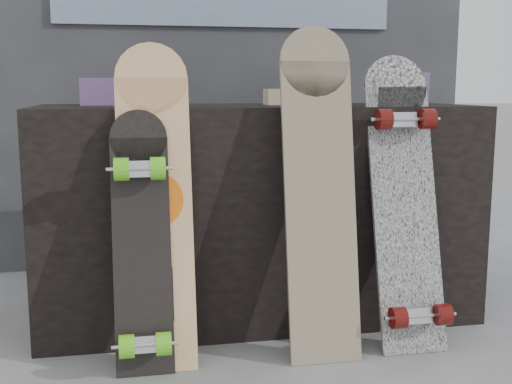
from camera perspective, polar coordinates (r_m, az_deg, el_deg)
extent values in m
plane|color=slate|center=(2.10, 2.77, -15.07)|extent=(60.00, 60.00, 0.00)
cube|color=black|center=(2.45, 0.06, -1.69)|extent=(1.60, 0.60, 0.80)
cube|color=#313136|center=(3.25, -2.91, 13.42)|extent=(2.40, 0.20, 2.20)
cube|color=#593974|center=(2.49, -13.25, 8.68)|extent=(0.18, 0.12, 0.10)
cube|color=#593974|center=(2.53, 13.01, 8.92)|extent=(0.14, 0.14, 0.12)
cube|color=#D1B78C|center=(2.50, 3.36, 8.45)|extent=(0.22, 0.10, 0.06)
cube|color=beige|center=(2.02, -8.88, -2.80)|extent=(0.23, 0.22, 0.90)
cylinder|color=beige|center=(2.08, -9.31, 9.94)|extent=(0.23, 0.06, 0.23)
cylinder|color=orange|center=(2.01, -8.94, -0.71)|extent=(0.17, 0.04, 0.17)
cube|color=black|center=(2.02, -8.66, -9.04)|extent=(0.09, 0.04, 0.16)
cube|color=beige|center=(2.06, 5.76, -1.72)|extent=(0.23, 0.20, 0.95)
cylinder|color=beige|center=(2.11, 5.24, 11.47)|extent=(0.23, 0.06, 0.23)
cube|color=white|center=(2.22, 13.12, -2.22)|extent=(0.22, 0.25, 0.87)
cylinder|color=white|center=(2.28, 12.28, 9.08)|extent=(0.22, 0.07, 0.22)
cube|color=silver|center=(2.19, 14.20, -10.61)|extent=(0.09, 0.04, 0.06)
cylinder|color=#520E0B|center=(2.14, 12.51, -10.86)|extent=(0.05, 0.07, 0.07)
cylinder|color=#520E0B|center=(2.20, 16.27, -10.41)|extent=(0.04, 0.07, 0.07)
cube|color=silver|center=(2.22, 12.94, 6.22)|extent=(0.09, 0.04, 0.06)
cylinder|color=#520E0B|center=(2.17, 11.28, 6.35)|extent=(0.05, 0.07, 0.07)
cylinder|color=#520E0B|center=(2.23, 14.97, 6.29)|extent=(0.04, 0.07, 0.07)
cube|color=black|center=(2.01, -10.08, -5.58)|extent=(0.18, 0.17, 0.71)
cylinder|color=black|center=(2.03, -10.41, 4.74)|extent=(0.18, 0.05, 0.18)
cube|color=silver|center=(2.00, -9.82, -13.17)|extent=(0.09, 0.04, 0.06)
cylinder|color=#5FD31D|center=(1.98, -11.41, -13.32)|extent=(0.04, 0.07, 0.07)
cylinder|color=#5FD31D|center=(1.98, -8.21, -13.21)|extent=(0.05, 0.07, 0.07)
cube|color=silver|center=(1.97, -10.31, 1.99)|extent=(0.09, 0.04, 0.06)
cylinder|color=#5FD31D|center=(1.95, -11.88, 1.99)|extent=(0.04, 0.07, 0.07)
cylinder|color=#5FD31D|center=(1.96, -8.73, 2.09)|extent=(0.05, 0.07, 0.07)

